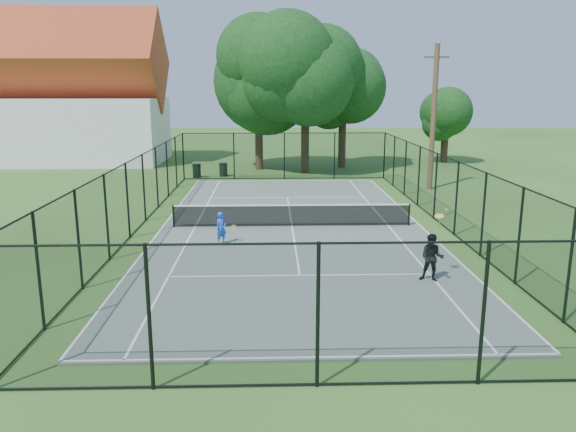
{
  "coord_description": "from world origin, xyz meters",
  "views": [
    {
      "loc": [
        -0.9,
        -23.14,
        5.84
      ],
      "look_at": [
        -0.27,
        -3.0,
        1.2
      ],
      "focal_mm": 35.0,
      "sensor_mm": 36.0,
      "label": 1
    }
  ],
  "objects_px": {
    "utility_pole": "(433,117)",
    "player_blue": "(222,228)",
    "tennis_net": "(292,214)",
    "player_black": "(432,258)",
    "trash_bin_left": "(197,171)",
    "trash_bin_right": "(223,170)"
  },
  "relations": [
    {
      "from": "tennis_net",
      "to": "trash_bin_right",
      "type": "distance_m",
      "value": 14.84
    },
    {
      "from": "utility_pole",
      "to": "player_blue",
      "type": "height_order",
      "value": "utility_pole"
    },
    {
      "from": "trash_bin_left",
      "to": "utility_pole",
      "type": "distance_m",
      "value": 15.44
    },
    {
      "from": "player_black",
      "to": "trash_bin_right",
      "type": "bearing_deg",
      "value": 110.69
    },
    {
      "from": "trash_bin_left",
      "to": "utility_pole",
      "type": "relative_size",
      "value": 0.11
    },
    {
      "from": "tennis_net",
      "to": "player_black",
      "type": "bearing_deg",
      "value": -60.48
    },
    {
      "from": "player_blue",
      "to": "trash_bin_left",
      "type": "bearing_deg",
      "value": 100.43
    },
    {
      "from": "trash_bin_left",
      "to": "player_blue",
      "type": "xyz_separation_m",
      "value": [
        3.03,
        -16.44,
        0.21
      ]
    },
    {
      "from": "trash_bin_left",
      "to": "player_blue",
      "type": "height_order",
      "value": "player_blue"
    },
    {
      "from": "tennis_net",
      "to": "trash_bin_right",
      "type": "xyz_separation_m",
      "value": [
        -4.07,
        14.27,
        -0.13
      ]
    },
    {
      "from": "tennis_net",
      "to": "utility_pole",
      "type": "xyz_separation_m",
      "value": [
        8.41,
        9.0,
        3.59
      ]
    },
    {
      "from": "tennis_net",
      "to": "utility_pole",
      "type": "relative_size",
      "value": 1.23
    },
    {
      "from": "utility_pole",
      "to": "player_black",
      "type": "xyz_separation_m",
      "value": [
        -4.44,
        -16.02,
        -3.36
      ]
    },
    {
      "from": "utility_pole",
      "to": "player_blue",
      "type": "bearing_deg",
      "value": -133.81
    },
    {
      "from": "trash_bin_left",
      "to": "player_blue",
      "type": "distance_m",
      "value": 16.72
    },
    {
      "from": "tennis_net",
      "to": "player_blue",
      "type": "bearing_deg",
      "value": -136.18
    },
    {
      "from": "trash_bin_right",
      "to": "player_black",
      "type": "distance_m",
      "value": 22.76
    },
    {
      "from": "tennis_net",
      "to": "player_black",
      "type": "distance_m",
      "value": 8.07
    },
    {
      "from": "trash_bin_left",
      "to": "trash_bin_right",
      "type": "relative_size",
      "value": 1.02
    },
    {
      "from": "trash_bin_left",
      "to": "player_black",
      "type": "xyz_separation_m",
      "value": [
        9.76,
        -20.82,
        0.34
      ]
    },
    {
      "from": "trash_bin_left",
      "to": "player_blue",
      "type": "bearing_deg",
      "value": -79.57
    },
    {
      "from": "utility_pole",
      "to": "player_blue",
      "type": "distance_m",
      "value": 16.51
    }
  ]
}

